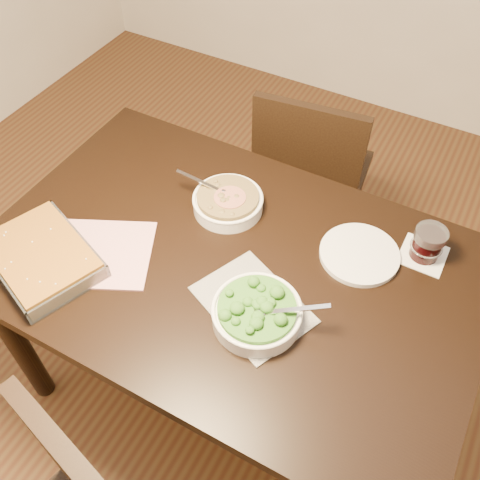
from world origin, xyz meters
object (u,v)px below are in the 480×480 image
(baking_dish, at_px, (42,257))
(stew_bowl, at_px, (228,201))
(dinner_plate, at_px, (359,254))
(broccoli_bowl, at_px, (257,313))
(chair_far, at_px, (310,173))
(table, at_px, (231,281))
(wine_tumbler, at_px, (428,243))

(baking_dish, bearing_deg, stew_bowl, 72.51)
(stew_bowl, height_order, dinner_plate, stew_bowl)
(broccoli_bowl, height_order, chair_far, chair_far)
(stew_bowl, xyz_separation_m, broccoli_bowl, (0.26, -0.31, 0.00))
(table, relative_size, chair_far, 1.60)
(baking_dish, xyz_separation_m, wine_tumbler, (0.93, 0.54, 0.03))
(stew_bowl, distance_m, dinner_plate, 0.42)
(broccoli_bowl, relative_size, dinner_plate, 1.12)
(chair_far, bearing_deg, dinner_plate, 116.90)
(wine_tumbler, bearing_deg, broccoli_bowl, -127.34)
(wine_tumbler, bearing_deg, chair_far, 139.39)
(broccoli_bowl, relative_size, chair_far, 0.29)
(table, relative_size, stew_bowl, 5.85)
(broccoli_bowl, bearing_deg, baking_dish, -168.50)
(table, height_order, baking_dish, baking_dish)
(table, height_order, chair_far, chair_far)
(dinner_plate, height_order, chair_far, chair_far)
(wine_tumbler, distance_m, chair_far, 0.75)
(table, xyz_separation_m, wine_tumbler, (0.47, 0.28, 0.15))
(baking_dish, bearing_deg, dinner_plate, 51.47)
(broccoli_bowl, distance_m, wine_tumbler, 0.52)
(chair_far, bearing_deg, wine_tumbler, 132.43)
(broccoli_bowl, distance_m, chair_far, 0.93)
(table, relative_size, wine_tumbler, 14.16)
(broccoli_bowl, distance_m, dinner_plate, 0.36)
(wine_tumbler, relative_size, dinner_plate, 0.44)
(table, height_order, broccoli_bowl, broccoli_bowl)
(baking_dish, relative_size, chair_far, 0.45)
(broccoli_bowl, distance_m, baking_dish, 0.62)
(baking_dish, xyz_separation_m, dinner_plate, (0.77, 0.45, -0.02))
(stew_bowl, relative_size, baking_dish, 0.61)
(stew_bowl, height_order, chair_far, chair_far)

